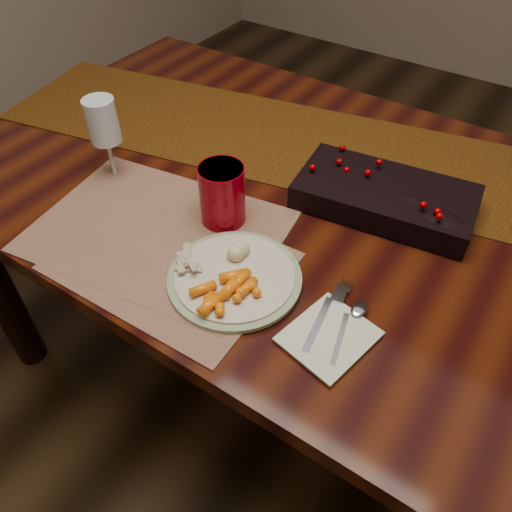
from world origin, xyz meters
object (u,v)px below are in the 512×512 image
Objects in this scene: baby_carrots at (226,292)px; mashed_potatoes at (243,249)px; napkin at (329,336)px; dinner_plate at (235,277)px; turkey_shreds at (188,262)px; placemat_main at (171,261)px; red_cup at (222,195)px; centerpiece at (386,193)px; wine_glass at (107,139)px; dining_table at (314,309)px.

baby_carrots is 0.10m from mashed_potatoes.
baby_carrots is 0.78× the size of napkin.
dinner_plate is 3.50× the size of turkey_shreds.
turkey_shreds is (0.05, 0.00, 0.03)m from placemat_main.
baby_carrots is at bearing -69.75° from dinner_plate.
red_cup reaches higher than turkey_shreds.
mashed_potatoes is 1.10× the size of turkey_shreds.
centerpiece is at bearing 111.80° from napkin.
red_cup reaches higher than napkin.
mashed_potatoes is 0.42m from wine_glass.
dinner_plate is at bearing -95.56° from dining_table.
dining_table is 0.54m from baby_carrots.
mashed_potatoes is 0.14m from red_cup.
wine_glass is (-0.29, 0.14, 0.09)m from placemat_main.
baby_carrots is at bearing -12.17° from turkey_shreds.
red_cup is (-0.03, 0.16, 0.04)m from turkey_shreds.
napkin is at bearing -16.19° from mashed_potatoes.
red_cup is at bearing 142.74° from mashed_potatoes.
placemat_main is at bearing -115.74° from dining_table.
turkey_shreds is (-0.10, 0.02, -0.00)m from baby_carrots.
mashed_potatoes is (-0.03, 0.10, 0.01)m from baby_carrots.
mashed_potatoes reaches higher than baby_carrots.
napkin is at bearing 2.09° from turkey_shreds.
dinner_plate reaches higher than dining_table.
napkin is 0.65m from wine_glass.
dining_table is 0.68m from wine_glass.
wine_glass reaches higher than baby_carrots.
turkey_shreds is at bearing 167.83° from baby_carrots.
baby_carrots is at bearing -20.56° from wine_glass.
dinner_plate is 0.06m from baby_carrots.
baby_carrots reaches higher than dinner_plate.
napkin is at bearing -24.06° from red_cup.
centerpiece is at bearing 63.60° from mashed_potatoes.
dining_table is 0.43m from centerpiece.
dining_table is at bearing -158.01° from centerpiece.
dining_table is at bearing 88.19° from baby_carrots.
wine_glass is (-0.43, 0.12, 0.08)m from dinner_plate.
placemat_main is at bearing -179.63° from turkey_shreds.
centerpiece is 1.48× the size of dinner_plate.
placemat_main is at bearing -26.18° from wine_glass.
mashed_potatoes is 0.23m from napkin.
turkey_shreds is at bearing -22.96° from wine_glass.
wine_glass is at bearing 152.01° from placemat_main.
turkey_shreds is 0.16m from red_cup.
red_cup is (0.01, 0.16, 0.07)m from placemat_main.
baby_carrots is 0.23m from red_cup.
dining_table is 0.53m from napkin.
baby_carrots is at bearing -158.29° from napkin.
red_cup is 0.67× the size of wine_glass.
mashed_potatoes is at bearing 107.85° from baby_carrots.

